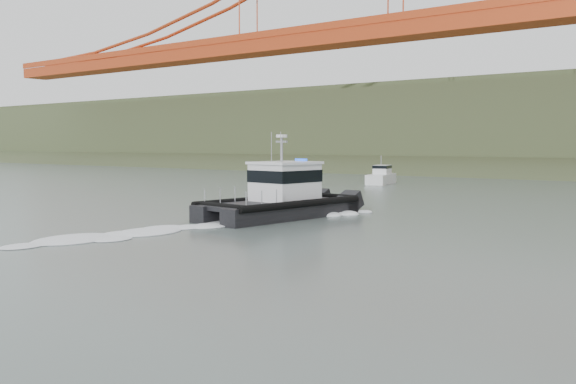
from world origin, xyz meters
name	(u,v)px	position (x,y,z in m)	size (l,w,h in m)	color
ground	(164,274)	(0.00, 0.00, 0.00)	(400.00, 400.00, 0.00)	#485650
patrol_boat	(281,196)	(-7.70, 17.01, 1.39)	(5.37, 11.79, 5.54)	black
motorboat	(381,176)	(-19.60, 52.02, 0.87)	(3.59, 6.68, 3.50)	silver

